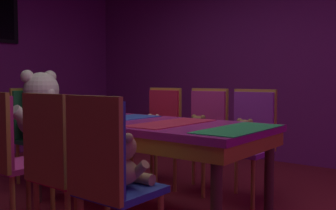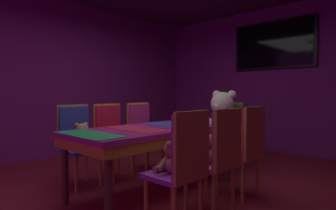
# 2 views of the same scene
# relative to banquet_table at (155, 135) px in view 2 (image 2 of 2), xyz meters

# --- Properties ---
(ground_plane) EXTENTS (7.90, 7.90, 0.00)m
(ground_plane) POSITION_rel_banquet_table_xyz_m (0.00, 0.00, -0.65)
(ground_plane) COLOR maroon
(wall_back) EXTENTS (5.20, 0.12, 2.80)m
(wall_back) POSITION_rel_banquet_table_xyz_m (0.00, 3.20, 0.75)
(wall_back) COLOR #721E72
(wall_back) RESTS_ON ground_plane
(wall_left) EXTENTS (0.12, 6.40, 2.80)m
(wall_left) POSITION_rel_banquet_table_xyz_m (-2.60, 0.00, 0.75)
(wall_left) COLOR #721E72
(wall_left) RESTS_ON ground_plane
(banquet_table) EXTENTS (0.90, 2.02, 0.75)m
(banquet_table) POSITION_rel_banquet_table_xyz_m (0.00, 0.00, 0.00)
(banquet_table) COLOR #B22D8C
(banquet_table) RESTS_ON ground_plane
(chair_left_0) EXTENTS (0.42, 0.41, 0.98)m
(chair_left_0) POSITION_rel_banquet_table_xyz_m (-0.89, -0.50, -0.06)
(chair_left_0) COLOR #2D47B2
(chair_left_0) RESTS_ON ground_plane
(teddy_left_0) EXTENTS (0.26, 0.33, 0.31)m
(teddy_left_0) POSITION_rel_banquet_table_xyz_m (-0.74, -0.50, -0.06)
(teddy_left_0) COLOR tan
(teddy_left_0) RESTS_ON chair_left_0
(chair_left_1) EXTENTS (0.42, 0.41, 0.98)m
(chair_left_1) POSITION_rel_banquet_table_xyz_m (-0.85, -0.02, -0.06)
(chair_left_1) COLOR red
(chair_left_1) RESTS_ON ground_plane
(chair_left_2) EXTENTS (0.42, 0.41, 0.98)m
(chair_left_2) POSITION_rel_banquet_table_xyz_m (-0.88, 0.55, -0.06)
(chair_left_2) COLOR #CC338C
(chair_left_2) RESTS_ON ground_plane
(chair_right_0) EXTENTS (0.42, 0.41, 0.98)m
(chair_right_0) POSITION_rel_banquet_table_xyz_m (0.88, -0.51, -0.06)
(chair_right_0) COLOR purple
(chair_right_0) RESTS_ON ground_plane
(teddy_right_0) EXTENTS (0.22, 0.29, 0.27)m
(teddy_right_0) POSITION_rel_banquet_table_xyz_m (0.73, -0.51, -0.08)
(teddy_right_0) COLOR #9E7247
(teddy_right_0) RESTS_ON chair_right_0
(chair_right_1) EXTENTS (0.42, 0.41, 0.98)m
(chair_right_1) POSITION_rel_banquet_table_xyz_m (0.89, -0.02, -0.06)
(chair_right_1) COLOR #CC338C
(chair_right_1) RESTS_ON ground_plane
(teddy_right_1) EXTENTS (0.23, 0.29, 0.28)m
(teddy_right_1) POSITION_rel_banquet_table_xyz_m (0.75, -0.02, -0.07)
(teddy_right_1) COLOR olive
(teddy_right_1) RESTS_ON chair_right_1
(chair_right_2) EXTENTS (0.42, 0.41, 0.98)m
(chair_right_2) POSITION_rel_banquet_table_xyz_m (0.87, 0.52, -0.06)
(chair_right_2) COLOR red
(chair_right_2) RESTS_ON ground_plane
(teddy_right_2) EXTENTS (0.21, 0.27, 0.26)m
(teddy_right_2) POSITION_rel_banquet_table_xyz_m (0.73, 0.52, -0.08)
(teddy_right_2) COLOR beige
(teddy_right_2) RESTS_ON chair_right_2
(throne_chair) EXTENTS (0.41, 0.42, 0.98)m
(throne_chair) POSITION_rel_banquet_table_xyz_m (0.00, 1.54, -0.06)
(throne_chair) COLOR #268C4C
(throne_chair) RESTS_ON ground_plane
(king_teddy_bear) EXTENTS (0.75, 0.58, 0.71)m
(king_teddy_bear) POSITION_rel_banquet_table_xyz_m (0.00, 1.37, 0.11)
(king_teddy_bear) COLOR silver
(king_teddy_bear) RESTS_ON throne_chair
(wall_tv) EXTENTS (1.57, 0.06, 0.91)m
(wall_tv) POSITION_rel_banquet_table_xyz_m (0.00, 3.11, 1.40)
(wall_tv) COLOR black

